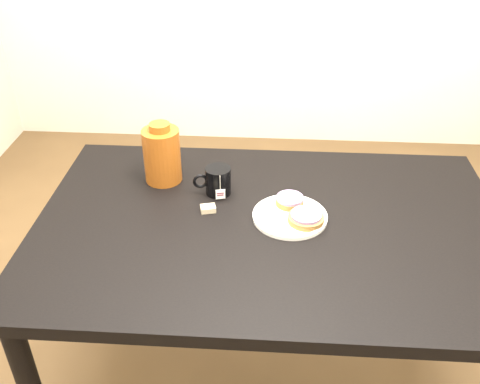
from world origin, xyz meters
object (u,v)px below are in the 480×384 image
at_px(bagel_front, 306,218).
at_px(teabag_pouch, 208,209).
at_px(bagel_back, 290,201).
at_px(table, 269,245).
at_px(plate, 290,216).
at_px(bagel_package, 162,154).
at_px(mug, 218,181).

xyz_separation_m(bagel_front, teabag_pouch, (-0.30, 0.05, -0.02)).
relative_size(bagel_back, bagel_front, 0.86).
height_order(table, plate, plate).
height_order(plate, bagel_back, bagel_back).
bearing_deg(bagel_package, bagel_front, -25.90).
relative_size(table, teabag_pouch, 31.11).
distance_m(mug, teabag_pouch, 0.11).
xyz_separation_m(teabag_pouch, bagel_package, (-0.17, 0.18, 0.09)).
bearing_deg(teabag_pouch, bagel_front, -9.67).
distance_m(bagel_front, bagel_package, 0.52).
height_order(bagel_back, mug, mug).
distance_m(bagel_front, mug, 0.32).
distance_m(table, bagel_back, 0.15).
distance_m(table, bagel_package, 0.46).
bearing_deg(plate, bagel_front, -33.10).
xyz_separation_m(table, mug, (-0.17, 0.15, 0.13)).
bearing_deg(mug, bagel_front, -43.22).
bearing_deg(bagel_package, teabag_pouch, -46.06).
xyz_separation_m(table, bagel_back, (0.06, 0.08, 0.11)).
relative_size(table, plate, 6.24).
bearing_deg(plate, table, -155.13).
bearing_deg(bagel_front, teabag_pouch, 170.33).
bearing_deg(bagel_front, mug, 150.70).
bearing_deg(bagel_back, plate, -89.50).
height_order(plate, mug, mug).
bearing_deg(teabag_pouch, table, -14.14).
distance_m(mug, bagel_package, 0.21).
bearing_deg(teabag_pouch, mug, 79.55).
xyz_separation_m(plate, bagel_front, (0.05, -0.03, 0.02)).
distance_m(table, teabag_pouch, 0.22).
bearing_deg(teabag_pouch, plate, -4.68).
distance_m(table, mug, 0.26).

